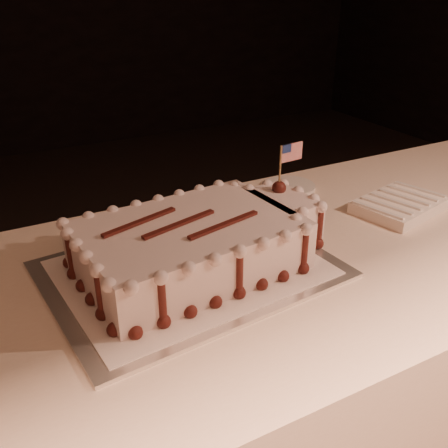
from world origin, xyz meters
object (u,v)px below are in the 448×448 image
napkin_stack (399,205)px  side_plate (289,186)px  cake_board (190,269)px  banquet_table (274,379)px  sheet_cake (202,242)px

napkin_stack → side_plate: 0.31m
cake_board → napkin_stack: (0.60, 0.01, 0.01)m
napkin_stack → cake_board: bearing=-178.9°
side_plate → banquet_table: bearing=-127.4°
napkin_stack → side_plate: napkin_stack is taller
napkin_stack → side_plate: bearing=121.8°
cake_board → napkin_stack: 0.60m
banquet_table → side_plate: size_ratio=16.17×
cake_board → sheet_cake: (0.03, 0.00, 0.06)m
banquet_table → napkin_stack: 0.55m
cake_board → napkin_stack: napkin_stack is taller
banquet_table → cake_board: (-0.21, 0.02, 0.38)m
side_plate → sheet_cake: bearing=-146.7°
sheet_cake → napkin_stack: sheet_cake is taller
sheet_cake → banquet_table: bearing=-8.2°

